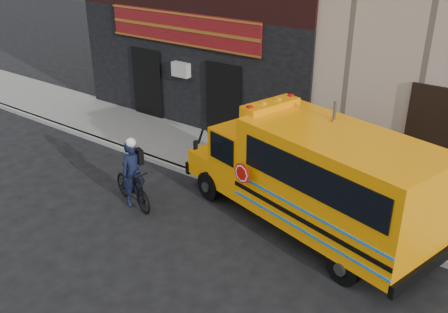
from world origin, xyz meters
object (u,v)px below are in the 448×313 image
cyclist (134,175)px  sign_pole (330,158)px  bicycle (132,186)px  school_bus (315,176)px

cyclist → sign_pole: bearing=-42.2°
bicycle → cyclist: bearing=-33.0°
sign_pole → cyclist: bearing=-152.2°
sign_pole → cyclist: 5.07m
bicycle → cyclist: cyclist is taller
sign_pole → bicycle: size_ratio=1.71×
school_bus → sign_pole: 0.68m
school_bus → cyclist: bearing=-158.8°
school_bus → cyclist: 4.73m
sign_pole → school_bus: bearing=-94.5°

